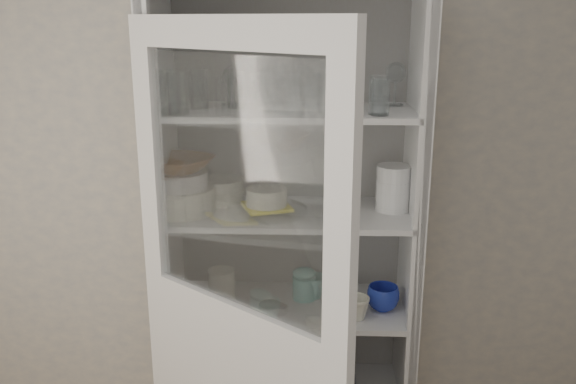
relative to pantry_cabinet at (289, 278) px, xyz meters
The scene contains 35 objects.
wall_back 0.44m from the pantry_cabinet, 140.87° to the left, with size 3.60×0.02×2.60m, color #979797.
pantry_cabinet is the anchor object (origin of this frame).
cupboard_door 0.59m from the pantry_cabinet, 104.46° to the right, with size 0.73×0.59×2.00m.
tumbler_0 0.92m from the pantry_cabinet, 152.52° to the right, with size 0.08×0.08×0.15m, color silver.
tumbler_1 0.91m from the pantry_cabinet, 149.95° to the right, with size 0.07×0.07×0.15m, color silver.
tumbler_2 0.80m from the pantry_cabinet, 103.06° to the right, with size 0.06×0.06×0.13m, color silver.
tumbler_3 0.82m from the pantry_cabinet, 50.41° to the right, with size 0.07×0.07×0.14m, color silver.
tumbler_4 0.82m from the pantry_cabinet, 82.13° to the right, with size 0.07×0.07×0.14m, color silver.
tumbler_5 0.88m from the pantry_cabinet, 33.63° to the right, with size 0.06×0.06×0.13m, color silver.
tumbler_6 0.87m from the pantry_cabinet, 31.24° to the right, with size 0.07×0.07×0.14m, color silver.
tumbler_7 0.86m from the pantry_cabinet, 166.82° to the right, with size 0.07×0.07×0.14m, color silver.
tumbler_8 0.80m from the pantry_cabinet, 140.18° to the right, with size 0.07×0.07×0.13m, color silver.
tumbler_9 0.81m from the pantry_cabinet, 166.35° to the right, with size 0.07×0.07×0.14m, color silver.
tumbler_10 0.80m from the pantry_cabinet, 132.60° to the right, with size 0.07×0.07×0.14m, color silver.
tumbler_11 0.80m from the pantry_cabinet, 44.43° to the right, with size 0.07×0.07×0.14m, color silver.
goblet_0 0.83m from the pantry_cabinet, behind, with size 0.07×0.07×0.15m, color silver, non-canonical shape.
goblet_1 0.82m from the pantry_cabinet, 146.66° to the left, with size 0.08×0.08×0.19m, color silver, non-canonical shape.
goblet_2 0.81m from the pantry_cabinet, 25.01° to the left, with size 0.08×0.08×0.17m, color silver, non-canonical shape.
goblet_3 0.91m from the pantry_cabinet, ahead, with size 0.08×0.08×0.18m, color silver, non-canonical shape.
plate_stack_front 0.56m from the pantry_cabinet, 165.28° to the right, with size 0.25×0.25×0.10m, color beige.
plate_stack_back 0.47m from the pantry_cabinet, behind, with size 0.19×0.19×0.10m, color beige.
cream_bowl 0.62m from the pantry_cabinet, 165.28° to the right, with size 0.21×0.21×0.06m, color beige.
terracotta_bowl 0.67m from the pantry_cabinet, 165.28° to the right, with size 0.24×0.24×0.06m, color brown.
glass_platter 0.35m from the pantry_cabinet, 129.72° to the right, with size 0.31×0.31×0.02m, color silver.
yellow_trivet 0.37m from the pantry_cabinet, 129.72° to the right, with size 0.17×0.17×0.01m, color yellow.
white_ramekin 0.40m from the pantry_cabinet, 129.72° to the right, with size 0.16×0.16×0.07m, color beige.
grey_bowl_stack 0.58m from the pantry_cabinet, ahead, with size 0.13×0.13×0.18m, color silver.
mug_blue 0.40m from the pantry_cabinet, 16.05° to the right, with size 0.13×0.13×0.10m, color #19349C.
mug_teal 0.11m from the pantry_cabinet, ahead, with size 0.10×0.10×0.10m, color teal.
mug_white 0.34m from the pantry_cabinet, 35.30° to the right, with size 0.10×0.10×0.09m, color beige.
teal_jar 0.07m from the pantry_cabinet, 20.11° to the right, with size 0.10×0.10×0.12m.
measuring_cups 0.18m from the pantry_cabinet, 112.97° to the right, with size 0.09×0.09×0.04m, color silver.
white_canister 0.28m from the pantry_cabinet, behind, with size 0.11×0.11×0.13m, color beige.
cream_dish 0.51m from the pantry_cabinet, 163.06° to the right, with size 0.23×0.23×0.07m, color beige.
tumbler_12 0.83m from the pantry_cabinet, 29.06° to the right, with size 0.06×0.06×0.13m, color silver.
Camera 1 is at (0.30, -1.01, 1.99)m, focal length 38.00 mm.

